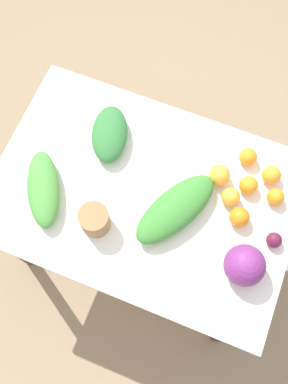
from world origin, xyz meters
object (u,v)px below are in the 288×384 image
Objects in this scene: paper_bag at (95,220)px; orange_6 at (231,197)px; greens_bunch_chard at (110,134)px; orange_5 at (219,175)px; orange_0 at (248,185)px; orange_1 at (275,197)px; orange_2 at (239,217)px; cabbage_purple at (245,265)px; orange_4 at (271,175)px; greens_bunch_kale at (176,209)px; beet_root at (274,241)px; orange_3 at (248,157)px; greens_bunch_dandelion at (43,189)px.

orange_6 is (-0.44, -0.28, -0.02)m from paper_bag.
greens_bunch_chard is 0.46m from orange_5.
paper_bag reaches higher than orange_6.
orange_1 is (-0.11, 0.01, -0.00)m from orange_0.
greens_bunch_chard is at bearing -75.40° from paper_bag.
orange_2 is (-0.01, 0.13, 0.00)m from orange_0.
cabbage_purple reaches higher than orange_1.
orange_4 is (0.04, -0.08, 0.00)m from orange_1.
greens_bunch_kale is 4.48× the size of orange_5.
greens_bunch_chard reaches higher than orange_4.
orange_6 is at bearing 50.36° from orange_4.
orange_6 is at bearing -26.72° from beet_root.
paper_bag is at bearing 35.42° from orange_0.
orange_3 is 0.14m from orange_5.
orange_0 is 1.08× the size of orange_1.
orange_0 is (0.07, -0.31, -0.04)m from cabbage_purple.
paper_bag is at bearing 15.40° from beet_root.
paper_bag reaches higher than greens_bunch_chard.
greens_bunch_chard is (0.35, -0.20, -0.00)m from greens_bunch_kale.
cabbage_purple is 2.10× the size of orange_3.
orange_1 is at bearing -75.78° from beet_root.
greens_bunch_dandelion is (0.23, -0.04, -0.01)m from paper_bag.
greens_bunch_dandelion reaches higher than orange_1.
greens_bunch_kale reaches higher than orange_0.
orange_6 is (0.12, 0.14, -0.00)m from orange_4.
cabbage_purple is 2.06× the size of orange_0.
beet_root is at bearing 108.48° from orange_4.
greens_bunch_dandelion is 1.26× the size of greens_bunch_chard.
orange_4 is at bearing -173.64° from greens_bunch_chard.
greens_bunch_kale is 0.30m from orange_0.
cabbage_purple reaches higher than greens_bunch_dandelion.
paper_bag is 1.55× the size of orange_4.
greens_bunch_dandelion is 0.80m from orange_3.
greens_bunch_chard reaches higher than orange_3.
orange_4 reaches higher than orange_3.
orange_5 reaches higher than beet_root.
orange_4 is (-0.11, 0.04, 0.00)m from orange_3.
orange_1 is at bearing 179.42° from orange_5.
greens_bunch_kale reaches higher than orange_5.
orange_4 is 0.88× the size of orange_5.
greens_bunch_kale is at bearing 60.21° from orange_5.
orange_4 is (-0.06, -0.21, -0.00)m from orange_2.
greens_bunch_kale is 0.22m from orange_5.
greens_bunch_kale is at bearing 14.67° from orange_2.
paper_bag reaches higher than orange_0.
beet_root is 0.71× the size of orange_5.
orange_4 reaches higher than beet_root.
greens_bunch_kale is 5.07× the size of orange_4.
paper_bag is at bearing 29.69° from orange_1.
orange_1 is (-0.59, -0.34, -0.02)m from paper_bag.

